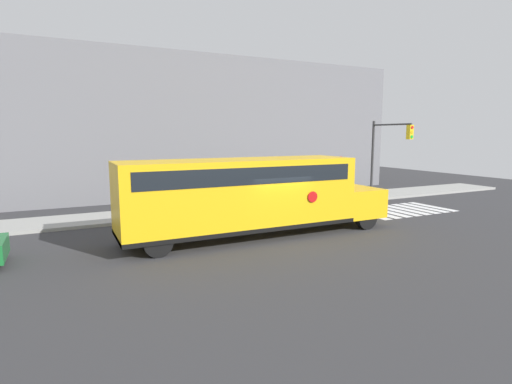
% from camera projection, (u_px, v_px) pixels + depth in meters
% --- Properties ---
extents(ground_plane, '(60.00, 60.00, 0.00)m').
position_uv_depth(ground_plane, '(274.00, 237.00, 16.20)').
color(ground_plane, '#333335').
extents(sidewalk_strip, '(44.00, 3.00, 0.15)m').
position_uv_depth(sidewalk_strip, '(217.00, 209.00, 21.95)').
color(sidewalk_strip, '#9E9E99').
rests_on(sidewalk_strip, ground).
extents(building_backdrop, '(32.00, 4.00, 9.28)m').
position_uv_depth(building_backdrop, '(182.00, 127.00, 27.06)').
color(building_backdrop, slate).
rests_on(building_backdrop, ground).
extents(crosswalk_stripes, '(5.40, 3.20, 0.01)m').
position_uv_depth(crosswalk_stripes, '(401.00, 210.00, 21.97)').
color(crosswalk_stripes, white).
rests_on(crosswalk_stripes, ground).
extents(school_bus, '(11.39, 2.57, 3.17)m').
position_uv_depth(school_bus, '(249.00, 193.00, 16.00)').
color(school_bus, yellow).
rests_on(school_bus, ground).
extents(stop_sign, '(0.62, 0.10, 2.84)m').
position_uv_depth(stop_sign, '(340.00, 173.00, 23.94)').
color(stop_sign, '#38383A').
rests_on(stop_sign, ground).
extents(traffic_light, '(0.28, 3.12, 4.96)m').
position_uv_depth(traffic_light, '(385.00, 148.00, 24.02)').
color(traffic_light, '#38383A').
rests_on(traffic_light, ground).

